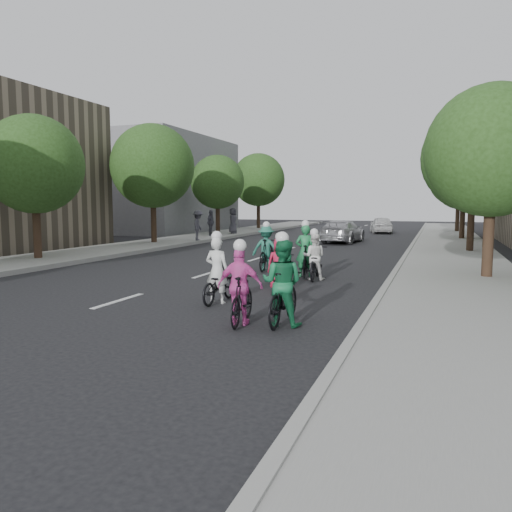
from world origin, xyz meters
The scene contains 26 objects.
ground centered at (0.00, 0.00, 0.00)m, with size 120.00×120.00×0.00m, color black.
sidewalk_left centered at (-8.00, 10.00, 0.07)m, with size 4.00×80.00×0.15m, color gray.
curb_left centered at (-6.05, 10.00, 0.09)m, with size 0.18×80.00×0.18m, color #999993.
sidewalk_right centered at (8.00, 10.00, 0.07)m, with size 4.00×80.00×0.15m, color gray.
curb_right centered at (6.05, 10.00, 0.09)m, with size 0.18×80.00×0.18m, color #999993.
bldg_sw centered at (-16.00, 28.00, 4.00)m, with size 10.00×14.00×8.00m, color slate.
tree_l_2 centered at (-8.20, 6.00, 3.96)m, with size 4.00×4.00×5.97m.
tree_l_3 centered at (-8.20, 15.00, 4.52)m, with size 4.80×4.80×6.93m.
tree_l_4 centered at (-8.20, 24.00, 3.96)m, with size 4.00×4.00×5.97m.
tree_l_5 centered at (-8.20, 33.00, 4.52)m, with size 4.80×4.80×6.93m.
tree_r_0 centered at (8.80, 6.60, 3.96)m, with size 4.00×4.00×5.97m.
tree_r_1 centered at (8.80, 15.60, 4.52)m, with size 4.80×4.80×6.93m.
tree_r_2 centered at (8.80, 24.60, 3.96)m, with size 4.00×4.00×5.97m.
tree_r_3 centered at (8.80, 33.60, 4.52)m, with size 4.80×4.80×6.93m.
cyclist_0 centered at (3.71, 5.10, 0.58)m, with size 0.88×1.99×1.62m.
cyclist_1 centered at (1.62, 6.58, 0.69)m, with size 1.06×1.93×1.76m.
cyclist_2 centered at (4.50, -0.91, 0.70)m, with size 0.83×1.80×1.85m.
cyclist_3 centered at (3.25, 2.96, 0.56)m, with size 0.94×1.88×1.61m.
cyclist_4 centered at (3.29, 5.61, 0.65)m, with size 0.80×1.82×1.86m.
cyclist_5 centered at (3.72, -1.16, 0.62)m, with size 0.95×1.69×1.70m.
cyclist_6 centered at (2.39, 0.67, 0.56)m, with size 0.64×1.69×1.74m.
follow_car_lead centered at (1.86, 20.25, 0.69)m, with size 1.94×4.76×1.38m, color #B4B3B8.
follow_car_trail centered at (3.04, 31.08, 0.67)m, with size 1.58×3.94×1.34m, color silver.
spectator_0 centered at (-6.30, 16.93, 1.06)m, with size 1.18×0.68×1.82m, color #4A4854.
spectator_1 centered at (-7.49, 21.26, 1.05)m, with size 1.05×0.44×1.79m, color #535260.
spectator_2 centered at (-7.10, 24.28, 1.10)m, with size 0.93×0.60×1.90m, color #46444F.
Camera 1 is at (7.33, -10.19, 2.40)m, focal length 35.00 mm.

